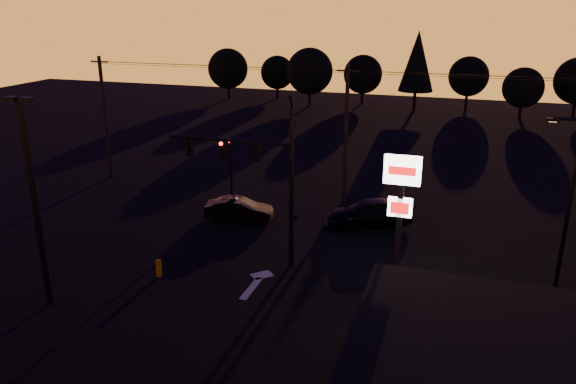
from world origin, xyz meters
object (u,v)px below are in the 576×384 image
(traffic_signal_mast, at_px, (260,168))
(bollard, at_px, (159,268))
(secondary_signal, at_px, (230,161))
(parking_lot_light, at_px, (33,191))
(streetlight, at_px, (568,198))
(car_right, at_px, (369,213))
(pylon_sign, at_px, (400,200))
(suv_parked, at_px, (495,369))
(car_mid, at_px, (239,209))

(traffic_signal_mast, bearing_deg, bollard, -142.19)
(traffic_signal_mast, height_order, bollard, traffic_signal_mast)
(secondary_signal, bearing_deg, parking_lot_light, -99.79)
(secondary_signal, distance_m, bollard, 11.00)
(streetlight, xyz_separation_m, car_right, (-9.63, 4.93, -3.67))
(pylon_sign, bearing_deg, parking_lot_light, -162.77)
(traffic_signal_mast, bearing_deg, pylon_sign, -19.36)
(secondary_signal, xyz_separation_m, suv_parked, (16.03, -14.48, -2.12))
(parking_lot_light, bearing_deg, car_mid, 70.90)
(car_mid, relative_size, car_right, 0.79)
(secondary_signal, relative_size, parking_lot_light, 0.48)
(car_mid, bearing_deg, car_right, -88.64)
(streetlight, xyz_separation_m, suv_parked, (-2.88, -8.50, -3.68))
(pylon_sign, bearing_deg, bollard, -176.39)
(secondary_signal, height_order, parking_lot_light, parking_lot_light)
(secondary_signal, xyz_separation_m, streetlight, (18.91, -5.99, 1.56))
(traffic_signal_mast, bearing_deg, parking_lot_light, -136.63)
(streetlight, height_order, car_right, streetlight)
(car_mid, bearing_deg, streetlight, -111.13)
(pylon_sign, height_order, bollard, pylon_sign)
(bollard, xyz_separation_m, car_mid, (0.84, 8.08, 0.25))
(bollard, bearing_deg, traffic_signal_mast, 37.81)
(pylon_sign, bearing_deg, car_mid, 144.63)
(streetlight, relative_size, suv_parked, 1.50)
(bollard, bearing_deg, secondary_signal, 94.14)
(suv_parked, bearing_deg, bollard, 168.69)
(parking_lot_light, distance_m, car_right, 18.43)
(traffic_signal_mast, xyz_separation_m, pylon_sign, (7.10, -2.49, -0.02))
(streetlight, relative_size, car_mid, 1.95)
(car_right, bearing_deg, car_mid, -103.26)
(pylon_sign, bearing_deg, traffic_signal_mast, 160.64)
(car_right, bearing_deg, bollard, -66.16)
(traffic_signal_mast, distance_m, bollard, 6.90)
(car_right, bearing_deg, traffic_signal_mast, -58.97)
(parking_lot_light, distance_m, pylon_sign, 15.19)
(traffic_signal_mast, height_order, parking_lot_light, parking_lot_light)
(traffic_signal_mast, xyz_separation_m, suv_parked, (11.13, -6.99, -4.20))
(secondary_signal, relative_size, streetlight, 0.54)
(traffic_signal_mast, height_order, car_right, traffic_signal_mast)
(secondary_signal, xyz_separation_m, bollard, (0.77, -10.70, -2.44))
(secondary_signal, bearing_deg, car_mid, -58.32)
(bollard, xyz_separation_m, car_right, (8.51, 9.64, 0.33))
(streetlight, relative_size, bollard, 9.49)
(secondary_signal, height_order, pylon_sign, pylon_sign)
(parking_lot_light, distance_m, streetlight, 23.05)
(parking_lot_light, height_order, streetlight, parking_lot_light)
(streetlight, distance_m, bollard, 19.16)
(car_right, bearing_deg, pylon_sign, -7.79)
(parking_lot_light, relative_size, bollard, 10.85)
(parking_lot_light, xyz_separation_m, suv_parked, (18.53, 0.00, -4.53))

